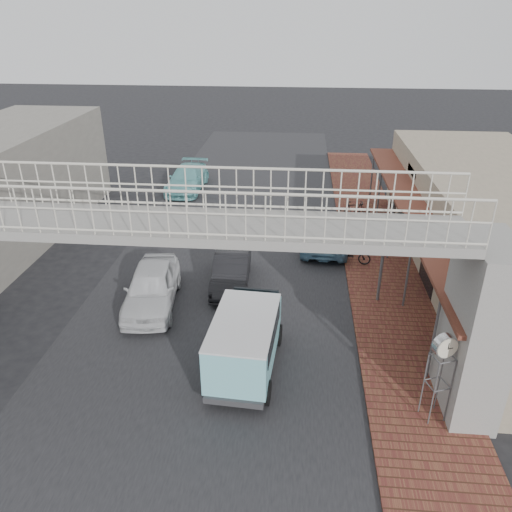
% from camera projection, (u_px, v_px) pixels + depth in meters
% --- Properties ---
extents(ground, '(120.00, 120.00, 0.00)m').
position_uv_depth(ground, '(214.00, 313.00, 18.10)').
color(ground, black).
rests_on(ground, ground).
extents(road_strip, '(10.00, 60.00, 0.01)m').
position_uv_depth(road_strip, '(214.00, 313.00, 18.10)').
color(road_strip, black).
rests_on(road_strip, ground).
extents(sidewalk, '(3.00, 40.00, 0.10)m').
position_uv_depth(sidewalk, '(384.00, 280.00, 20.24)').
color(sidewalk, brown).
rests_on(sidewalk, ground).
extents(shophouse_row, '(7.20, 18.00, 4.00)m').
position_uv_depth(shophouse_row, '(500.00, 230.00, 19.91)').
color(shophouse_row, gray).
rests_on(shophouse_row, ground).
extents(footbridge, '(16.40, 2.40, 6.34)m').
position_uv_depth(footbridge, '(184.00, 294.00, 13.12)').
color(footbridge, gray).
rests_on(footbridge, ground).
extents(building_far_left, '(5.00, 14.00, 5.00)m').
position_uv_depth(building_far_left, '(0.00, 187.00, 23.23)').
color(building_far_left, gray).
rests_on(building_far_left, ground).
extents(white_hatchback, '(2.27, 4.60, 1.51)m').
position_uv_depth(white_hatchback, '(152.00, 287.00, 18.32)').
color(white_hatchback, silver).
rests_on(white_hatchback, ground).
extents(dark_sedan, '(1.52, 3.93, 1.28)m').
position_uv_depth(dark_sedan, '(231.00, 271.00, 19.71)').
color(dark_sedan, black).
rests_on(dark_sedan, ground).
extents(angkot_curb, '(2.33, 4.56, 1.23)m').
position_uv_depth(angkot_curb, '(325.00, 234.00, 23.00)').
color(angkot_curb, '#6DA0BC').
rests_on(angkot_curb, ground).
extents(angkot_far, '(2.09, 4.87, 1.40)m').
position_uv_depth(angkot_far, '(187.00, 178.00, 30.32)').
color(angkot_far, '#6CB9BB').
rests_on(angkot_far, ground).
extents(angkot_van, '(2.08, 4.11, 1.96)m').
position_uv_depth(angkot_van, '(245.00, 336.00, 14.70)').
color(angkot_van, black).
rests_on(angkot_van, ground).
extents(motorcycle_near, '(1.63, 0.84, 0.82)m').
position_uv_depth(motorcycle_near, '(352.00, 254.00, 21.32)').
color(motorcycle_near, black).
rests_on(motorcycle_near, sidewalk).
extents(motorcycle_far, '(1.89, 0.85, 1.10)m').
position_uv_depth(motorcycle_far, '(353.00, 211.00, 25.50)').
color(motorcycle_far, black).
rests_on(motorcycle_far, sidewalk).
extents(street_clock, '(0.68, 0.64, 2.62)m').
position_uv_depth(street_clock, '(444.00, 350.00, 12.43)').
color(street_clock, '#59595B').
rests_on(street_clock, sidewalk).
extents(arrow_sign, '(2.06, 1.41, 3.42)m').
position_uv_depth(arrow_sign, '(407.00, 229.00, 17.77)').
color(arrow_sign, '#59595B').
rests_on(arrow_sign, sidewalk).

